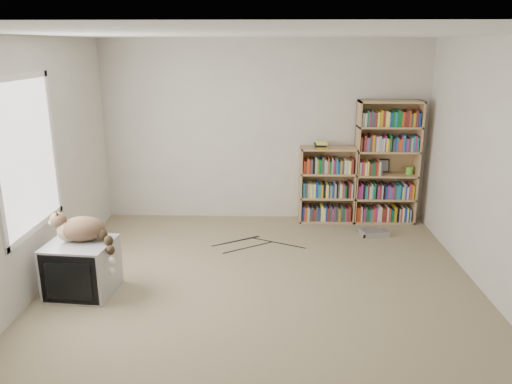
{
  "coord_description": "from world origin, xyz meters",
  "views": [
    {
      "loc": [
        0.07,
        -4.39,
        2.42
      ],
      "look_at": [
        -0.08,
        1.0,
        0.81
      ],
      "focal_mm": 35.0,
      "sensor_mm": 36.0,
      "label": 1
    }
  ],
  "objects_px": {
    "bookcase_short": "(327,187)",
    "crt_tv": "(82,268)",
    "cat": "(86,233)",
    "bookcase_tall": "(386,165)",
    "dvd_player": "(374,232)"
  },
  "relations": [
    {
      "from": "bookcase_short",
      "to": "crt_tv",
      "type": "bearing_deg",
      "value": -140.25
    },
    {
      "from": "cat",
      "to": "bookcase_short",
      "type": "height_order",
      "value": "bookcase_short"
    },
    {
      "from": "cat",
      "to": "bookcase_short",
      "type": "relative_size",
      "value": 0.66
    },
    {
      "from": "bookcase_tall",
      "to": "cat",
      "type": "bearing_deg",
      "value": -147.12
    },
    {
      "from": "crt_tv",
      "to": "dvd_player",
      "type": "bearing_deg",
      "value": 32.03
    },
    {
      "from": "cat",
      "to": "bookcase_tall",
      "type": "relative_size",
      "value": 0.41
    },
    {
      "from": "bookcase_short",
      "to": "dvd_player",
      "type": "bearing_deg",
      "value": -44.96
    },
    {
      "from": "bookcase_tall",
      "to": "dvd_player",
      "type": "height_order",
      "value": "bookcase_tall"
    },
    {
      "from": "cat",
      "to": "bookcase_tall",
      "type": "distance_m",
      "value": 4.07
    },
    {
      "from": "bookcase_tall",
      "to": "dvd_player",
      "type": "distance_m",
      "value": 0.99
    },
    {
      "from": "crt_tv",
      "to": "dvd_player",
      "type": "height_order",
      "value": "crt_tv"
    },
    {
      "from": "crt_tv",
      "to": "bookcase_short",
      "type": "xyz_separation_m",
      "value": [
        2.68,
        2.23,
        0.22
      ]
    },
    {
      "from": "dvd_player",
      "to": "bookcase_tall",
      "type": "bearing_deg",
      "value": 55.08
    },
    {
      "from": "crt_tv",
      "to": "bookcase_tall",
      "type": "distance_m",
      "value": 4.17
    },
    {
      "from": "bookcase_tall",
      "to": "dvd_player",
      "type": "relative_size",
      "value": 5.03
    }
  ]
}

